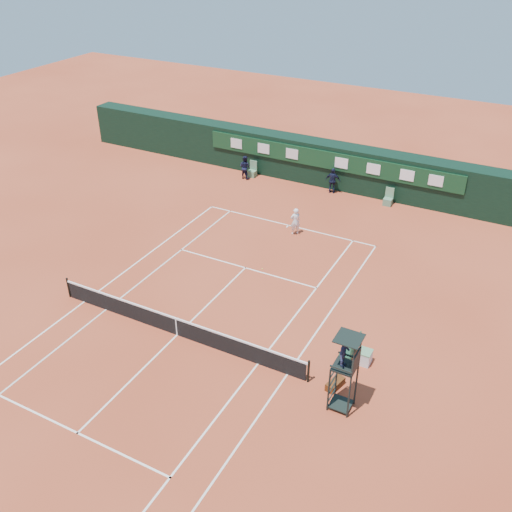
{
  "coord_description": "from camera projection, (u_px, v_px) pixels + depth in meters",
  "views": [
    {
      "loc": [
        12.54,
        -16.17,
        16.34
      ],
      "look_at": [
        0.86,
        6.0,
        1.2
      ],
      "focal_mm": 40.0,
      "sensor_mm": 36.0,
      "label": 1
    }
  ],
  "objects": [
    {
      "name": "umpire_chair",
      "position": [
        345.0,
        358.0,
        20.7
      ],
      "size": [
        0.96,
        0.95,
        3.42
      ],
      "color": "black",
      "rests_on": "ground"
    },
    {
      "name": "linesman_chair_left",
      "position": [
        252.0,
        172.0,
        40.97
      ],
      "size": [
        0.55,
        0.5,
        1.15
      ],
      "color": "#5A895E",
      "rests_on": "ground"
    },
    {
      "name": "ground",
      "position": [
        177.0,
        335.0,
        25.7
      ],
      "size": [
        90.0,
        90.0,
        0.0
      ],
      "primitive_type": "plane",
      "color": "#B5482A",
      "rests_on": "ground"
    },
    {
      "name": "tennis_bag",
      "position": [
        335.0,
        384.0,
        22.79
      ],
      "size": [
        0.59,
        0.95,
        0.33
      ],
      "primitive_type": "cube",
      "rotation": [
        0.0,
        0.0,
        -0.25
      ],
      "color": "black",
      "rests_on": "ground"
    },
    {
      "name": "player",
      "position": [
        295.0,
        221.0,
        33.36
      ],
      "size": [
        0.71,
        0.71,
        1.66
      ],
      "primitive_type": "imported",
      "rotation": [
        0.0,
        0.0,
        3.9
      ],
      "color": "white",
      "rests_on": "ground"
    },
    {
      "name": "player_bench",
      "position": [
        352.0,
        347.0,
        24.05
      ],
      "size": [
        0.56,
        1.2,
        1.1
      ],
      "color": "#173B28",
      "rests_on": "ground"
    },
    {
      "name": "court_lines",
      "position": [
        177.0,
        335.0,
        25.69
      ],
      "size": [
        11.05,
        23.85,
        0.01
      ],
      "color": "white",
      "rests_on": "ground"
    },
    {
      "name": "linesman_chair_right",
      "position": [
        388.0,
        200.0,
        36.97
      ],
      "size": [
        0.55,
        0.5,
        1.15
      ],
      "color": "#527E5E",
      "rests_on": "ground"
    },
    {
      "name": "tennis_ball",
      "position": [
        262.0,
        269.0,
        30.4
      ],
      "size": [
        0.06,
        0.06,
        0.06
      ],
      "primitive_type": "sphere",
      "color": "yellow",
      "rests_on": "ground"
    },
    {
      "name": "cooler",
      "position": [
        364.0,
        357.0,
        23.93
      ],
      "size": [
        0.57,
        0.57,
        0.65
      ],
      "color": "silver",
      "rests_on": "ground"
    },
    {
      "name": "tennis_net",
      "position": [
        176.0,
        326.0,
        25.43
      ],
      "size": [
        12.9,
        0.1,
        1.1
      ],
      "color": "black",
      "rests_on": "ground"
    },
    {
      "name": "back_wall",
      "position": [
        331.0,
        164.0,
        39.11
      ],
      "size": [
        40.0,
        1.65,
        3.0
      ],
      "color": "black",
      "rests_on": "ground"
    },
    {
      "name": "ball_kid_right",
      "position": [
        333.0,
        181.0,
        38.27
      ],
      "size": [
        1.09,
        0.6,
        1.77
      ],
      "primitive_type": "imported",
      "rotation": [
        0.0,
        0.0,
        3.31
      ],
      "color": "black",
      "rests_on": "ground"
    },
    {
      "name": "ball_kid_left",
      "position": [
        245.0,
        167.0,
        40.4
      ],
      "size": [
        0.91,
        0.76,
        1.69
      ],
      "primitive_type": "imported",
      "rotation": [
        0.0,
        0.0,
        2.99
      ],
      "color": "black",
      "rests_on": "ground"
    }
  ]
}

